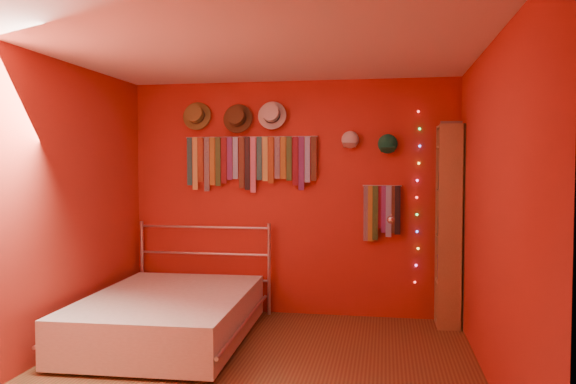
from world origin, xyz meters
The scene contains 16 objects.
ground centered at (0.00, 0.00, 0.00)m, with size 3.50×3.50×0.00m, color brown.
back_wall centered at (0.00, 1.75, 1.25)m, with size 3.50×0.02×2.50m, color maroon.
right_wall centered at (1.75, 0.00, 1.25)m, with size 0.02×3.50×2.50m, color maroon.
left_wall centered at (-1.75, 0.00, 1.25)m, with size 0.02×3.50×2.50m, color maroon.
ceiling centered at (0.00, 0.00, 2.50)m, with size 3.50×3.50×0.02m, color white.
tie_rack centered at (-0.45, 1.69, 1.66)m, with size 1.45×0.03×0.60m.
small_tie_rack centered at (0.96, 1.69, 1.14)m, with size 0.40×0.03×0.59m.
fedora_olive centered at (-1.04, 1.65, 2.15)m, with size 0.31×0.17×0.31m.
fedora_brown centered at (-0.58, 1.65, 2.11)m, with size 0.32×0.17×0.31m.
fedora_white centered at (-0.20, 1.65, 2.14)m, with size 0.31×0.17×0.30m.
cap_white centered at (0.63, 1.70, 1.87)m, with size 0.18×0.23×0.18m.
cap_green centered at (1.01, 1.70, 1.82)m, with size 0.19×0.24×0.19m.
fairy_lights centered at (1.32, 1.71, 1.27)m, with size 0.06×0.02×1.78m.
reading_lamp centered at (1.05, 1.49, 1.06)m, with size 0.08×0.33×0.10m.
bookshelf centered at (1.66, 1.53, 1.02)m, with size 0.25×0.34×2.00m.
bed centered at (-0.95, 0.62, 0.23)m, with size 1.54×2.05×0.98m.
Camera 1 is at (0.99, -4.18, 1.59)m, focal length 35.00 mm.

